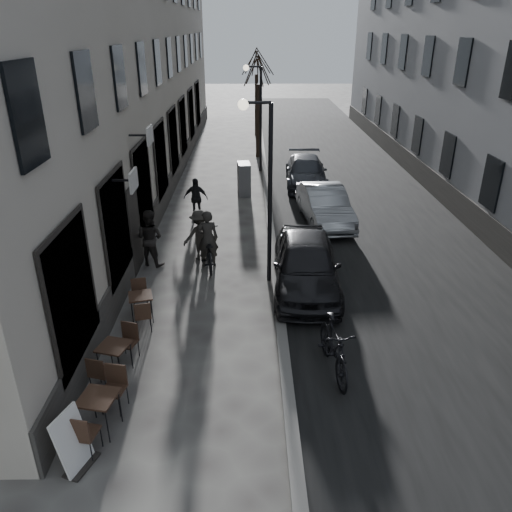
{
  "coord_description": "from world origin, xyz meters",
  "views": [
    {
      "loc": [
        -0.54,
        -6.91,
        6.75
      ],
      "look_at": [
        -0.41,
        3.78,
        1.8
      ],
      "focal_mm": 35.0,
      "sensor_mm": 36.0,
      "label": 1
    }
  ],
  "objects_px": {
    "bistro_set_a": "(100,410)",
    "car_mid": "(325,205)",
    "bistro_set_c": "(141,305)",
    "utility_cabinet": "(244,179)",
    "pedestrian_mid": "(200,235)",
    "pedestrian_far": "(196,198)",
    "streetlamp_far": "(257,107)",
    "sign_board": "(74,446)",
    "car_far": "(306,172)",
    "bicycle": "(208,249)",
    "pedestrian_near": "(150,238)",
    "tree_far": "(256,62)",
    "bistro_set_b": "(115,357)",
    "tree_near": "(258,69)",
    "moped": "(334,348)",
    "streetlamp_near": "(264,174)",
    "car_near": "(306,264)"
  },
  "relations": [
    {
      "from": "bistro_set_a",
      "to": "bicycle",
      "type": "relative_size",
      "value": 0.76
    },
    {
      "from": "bistro_set_b",
      "to": "pedestrian_near",
      "type": "relative_size",
      "value": 0.85
    },
    {
      "from": "streetlamp_far",
      "to": "tree_far",
      "type": "bearing_deg",
      "value": 89.54
    },
    {
      "from": "bicycle",
      "to": "pedestrian_near",
      "type": "bearing_deg",
      "value": -12.56
    },
    {
      "from": "pedestrian_mid",
      "to": "pedestrian_far",
      "type": "height_order",
      "value": "pedestrian_mid"
    },
    {
      "from": "car_mid",
      "to": "streetlamp_far",
      "type": "bearing_deg",
      "value": 102.56
    },
    {
      "from": "bistro_set_c",
      "to": "car_mid",
      "type": "xyz_separation_m",
      "value": [
        5.5,
        6.74,
        0.26
      ]
    },
    {
      "from": "car_far",
      "to": "sign_board",
      "type": "bearing_deg",
      "value": -106.2
    },
    {
      "from": "sign_board",
      "to": "bistro_set_c",
      "type": "bearing_deg",
      "value": 107.48
    },
    {
      "from": "tree_far",
      "to": "car_mid",
      "type": "relative_size",
      "value": 1.37
    },
    {
      "from": "sign_board",
      "to": "moped",
      "type": "height_order",
      "value": "moped"
    },
    {
      "from": "car_mid",
      "to": "bistro_set_a",
      "type": "bearing_deg",
      "value": -123.07
    },
    {
      "from": "bistro_set_a",
      "to": "car_mid",
      "type": "distance_m",
      "value": 11.89
    },
    {
      "from": "tree_far",
      "to": "car_mid",
      "type": "xyz_separation_m",
      "value": [
        2.33,
        -16.36,
        -3.98
      ]
    },
    {
      "from": "pedestrian_far",
      "to": "tree_near",
      "type": "bearing_deg",
      "value": 78.98
    },
    {
      "from": "bistro_set_b",
      "to": "pedestrian_far",
      "type": "relative_size",
      "value": 0.95
    },
    {
      "from": "bistro_set_b",
      "to": "tree_far",
      "type": "bearing_deg",
      "value": 98.53
    },
    {
      "from": "car_near",
      "to": "car_mid",
      "type": "xyz_separation_m",
      "value": [
        1.23,
        5.14,
        -0.08
      ]
    },
    {
      "from": "tree_far",
      "to": "car_near",
      "type": "height_order",
      "value": "tree_far"
    },
    {
      "from": "streetlamp_far",
      "to": "tree_far",
      "type": "height_order",
      "value": "tree_far"
    },
    {
      "from": "bicycle",
      "to": "utility_cabinet",
      "type": "bearing_deg",
      "value": -106.72
    },
    {
      "from": "pedestrian_far",
      "to": "pedestrian_mid",
      "type": "bearing_deg",
      "value": -79.14
    },
    {
      "from": "moped",
      "to": "bistro_set_b",
      "type": "bearing_deg",
      "value": 173.4
    },
    {
      "from": "bicycle",
      "to": "pedestrian_far",
      "type": "bearing_deg",
      "value": -88.1
    },
    {
      "from": "sign_board",
      "to": "moped",
      "type": "bearing_deg",
      "value": 47.84
    },
    {
      "from": "bistro_set_c",
      "to": "utility_cabinet",
      "type": "xyz_separation_m",
      "value": [
        2.47,
        10.22,
        0.28
      ]
    },
    {
      "from": "tree_far",
      "to": "bistro_set_c",
      "type": "xyz_separation_m",
      "value": [
        -3.17,
        -23.11,
        -4.24
      ]
    },
    {
      "from": "bistro_set_a",
      "to": "car_far",
      "type": "height_order",
      "value": "car_far"
    },
    {
      "from": "tree_far",
      "to": "bistro_set_a",
      "type": "bearing_deg",
      "value": -96.71
    },
    {
      "from": "pedestrian_mid",
      "to": "tree_near",
      "type": "bearing_deg",
      "value": -121.6
    },
    {
      "from": "tree_near",
      "to": "sign_board",
      "type": "height_order",
      "value": "tree_near"
    },
    {
      "from": "bistro_set_a",
      "to": "car_mid",
      "type": "height_order",
      "value": "car_mid"
    },
    {
      "from": "bicycle",
      "to": "pedestrian_near",
      "type": "height_order",
      "value": "pedestrian_near"
    },
    {
      "from": "bistro_set_c",
      "to": "moped",
      "type": "bearing_deg",
      "value": -40.8
    },
    {
      "from": "tree_near",
      "to": "pedestrian_mid",
      "type": "xyz_separation_m",
      "value": [
        -2.02,
        -13.5,
        -3.85
      ]
    },
    {
      "from": "pedestrian_near",
      "to": "tree_near",
      "type": "bearing_deg",
      "value": -81.29
    },
    {
      "from": "bistro_set_b",
      "to": "sign_board",
      "type": "bearing_deg",
      "value": -75.57
    },
    {
      "from": "sign_board",
      "to": "tree_near",
      "type": "bearing_deg",
      "value": 101.11
    },
    {
      "from": "car_mid",
      "to": "streetlamp_near",
      "type": "bearing_deg",
      "value": -122.92
    },
    {
      "from": "pedestrian_mid",
      "to": "car_mid",
      "type": "xyz_separation_m",
      "value": [
        4.35,
        3.14,
        -0.13
      ]
    },
    {
      "from": "streetlamp_far",
      "to": "tree_near",
      "type": "distance_m",
      "value": 3.36
    },
    {
      "from": "car_far",
      "to": "bicycle",
      "type": "bearing_deg",
      "value": -112.03
    },
    {
      "from": "bistro_set_b",
      "to": "pedestrian_mid",
      "type": "distance_m",
      "value": 5.92
    },
    {
      "from": "streetlamp_far",
      "to": "tree_far",
      "type": "xyz_separation_m",
      "value": [
        0.07,
        9.0,
        1.5
      ]
    },
    {
      "from": "bistro_set_b",
      "to": "pedestrian_far",
      "type": "xyz_separation_m",
      "value": [
        0.79,
        9.51,
        0.35
      ]
    },
    {
      "from": "utility_cabinet",
      "to": "car_far",
      "type": "distance_m",
      "value": 3.13
    },
    {
      "from": "sign_board",
      "to": "car_far",
      "type": "bearing_deg",
      "value": 91.12
    },
    {
      "from": "bistro_set_a",
      "to": "car_mid",
      "type": "relative_size",
      "value": 0.38
    },
    {
      "from": "tree_near",
      "to": "bistro_set_a",
      "type": "height_order",
      "value": "tree_near"
    },
    {
      "from": "bistro_set_c",
      "to": "utility_cabinet",
      "type": "bearing_deg",
      "value": 61.33
    }
  ]
}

